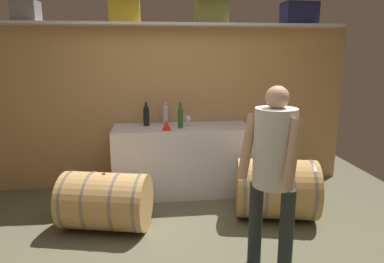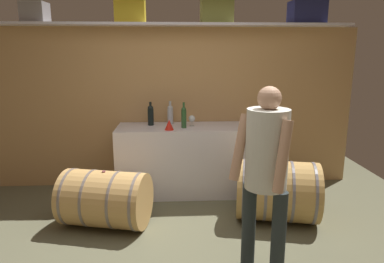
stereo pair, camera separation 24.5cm
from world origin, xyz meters
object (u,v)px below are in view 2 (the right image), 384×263
toolcase_grey (35,12)px  tasting_cup (280,160)px  toolcase_yellow (130,10)px  wine_barrel_near (277,191)px  toolcase_olive (217,11)px  wine_bottle_clear (170,114)px  red_funnel (169,125)px  wine_barrel_far (105,199)px  wine_glass (192,119)px  wine_bottle_green (184,117)px  toolcase_navy (307,13)px  winemaker_pouring (266,164)px  wine_bottle_dark (151,115)px  work_cabinet (186,160)px

toolcase_grey → tasting_cup: (2.81, -1.08, -1.60)m
toolcase_yellow → wine_barrel_near: (1.65, -1.08, -1.99)m
toolcase_olive → wine_bottle_clear: toolcase_olive is taller
red_funnel → wine_barrel_far: 1.17m
wine_glass → red_funnel: bearing=-142.0°
red_funnel → toolcase_olive: bearing=34.6°
wine_bottle_green → wine_glass: 0.16m
wine_glass → wine_barrel_far: wine_glass is taller
toolcase_grey → red_funnel: size_ratio=2.23×
toolcase_grey → wine_barrel_far: size_ratio=0.29×
toolcase_navy → winemaker_pouring: 2.64m
toolcase_olive → wine_bottle_clear: bearing=-178.9°
wine_bottle_dark → wine_barrel_far: (-0.44, -1.00, -0.72)m
toolcase_grey → wine_bottle_clear: toolcase_grey is taller
toolcase_olive → toolcase_yellow: bearing=178.1°
winemaker_pouring → wine_bottle_green: bearing=-24.8°
work_cabinet → winemaker_pouring: bearing=-72.6°
wine_barrel_near → tasting_cup: size_ratio=15.06×
toolcase_olive → work_cabinet: size_ratio=0.23×
wine_bottle_dark → wine_glass: size_ratio=2.21×
wine_barrel_far → winemaker_pouring: (1.45, -0.92, 0.66)m
wine_glass → wine_barrel_near: (0.89, -0.88, -0.64)m
wine_bottle_clear → wine_bottle_green: size_ratio=0.93×
wine_bottle_dark → wine_bottle_green: wine_bottle_green is taller
wine_bottle_green → red_funnel: 0.23m
wine_bottle_dark → wine_barrel_near: (1.42, -0.96, -0.69)m
toolcase_olive → wine_barrel_near: bearing=-64.2°
tasting_cup → work_cabinet: bearing=139.1°
toolcase_olive → wine_glass: size_ratio=2.89×
toolcase_grey → work_cabinet: (1.83, -0.23, -1.85)m
work_cabinet → wine_barrel_far: (-0.88, -0.89, -0.14)m
tasting_cup → wine_bottle_green: bearing=142.6°
toolcase_navy → wine_glass: (-1.48, -0.20, -1.33)m
toolcase_yellow → tasting_cup: bearing=-31.9°
wine_barrel_far → work_cabinet: bearing=58.8°
wine_bottle_dark → winemaker_pouring: 2.17m
toolcase_grey → winemaker_pouring: (2.40, -2.04, -1.33)m
toolcase_yellow → red_funnel: (0.47, -0.42, -1.37)m
work_cabinet → wine_bottle_dark: 0.74m
toolcase_navy → wine_barrel_near: bearing=-121.5°
wine_bottle_clear → winemaker_pouring: size_ratio=0.19×
toolcase_navy → tasting_cup: bearing=-121.2°
wine_bottle_clear → tasting_cup: 1.60m
wine_bottle_clear → wine_barrel_far: bearing=-122.4°
toolcase_grey → wine_bottle_green: (1.81, -0.31, -1.26)m
tasting_cup → winemaker_pouring: bearing=-113.3°
toolcase_navy → wine_bottle_clear: size_ratio=1.44×
toolcase_yellow → toolcase_navy: bearing=1.2°
wine_barrel_near → wine_barrel_far: 1.85m
toolcase_yellow → wine_glass: toolcase_yellow is taller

